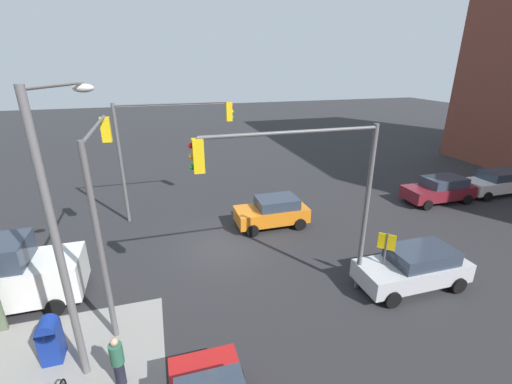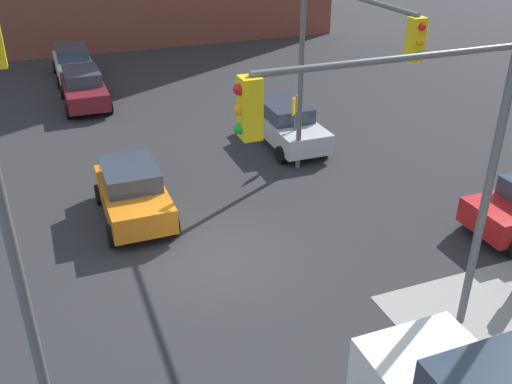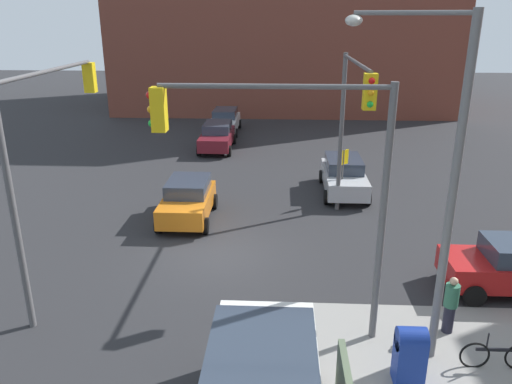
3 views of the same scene
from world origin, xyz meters
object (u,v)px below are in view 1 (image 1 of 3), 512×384
object	(u,v)px
street_lamp_corner	(62,220)
sedan_silver	(414,267)
pedestrian_crossing	(118,361)
traffic_signal_se_corner	(166,136)
traffic_signal_ne_corner	(102,182)
sedan_white	(496,182)
mailbox_blue	(50,339)
coupe_maroon	(439,189)
hatchback_orange	(273,211)
traffic_signal_nw_corner	(306,182)

from	to	relation	value
street_lamp_corner	sedan_silver	distance (m)	12.38
sedan_silver	pedestrian_crossing	world-z (taller)	sedan_silver
traffic_signal_se_corner	pedestrian_crossing	distance (m)	11.85
traffic_signal_ne_corner	sedan_white	world-z (taller)	traffic_signal_ne_corner
traffic_signal_se_corner	sedan_white	size ratio (longest dim) A/B	1.45
mailbox_blue	coupe_maroon	world-z (taller)	coupe_maroon
traffic_signal_ne_corner	sedan_white	bearing A→B (deg)	-169.67
mailbox_blue	sedan_white	world-z (taller)	sedan_white
traffic_signal_ne_corner	sedan_silver	world-z (taller)	traffic_signal_ne_corner
street_lamp_corner	hatchback_orange	bearing A→B (deg)	-138.90
pedestrian_crossing	hatchback_orange	bearing A→B (deg)	166.03
street_lamp_corner	mailbox_blue	size ratio (longest dim) A/B	5.59
traffic_signal_ne_corner	traffic_signal_nw_corner	bearing A→B (deg)	162.03
traffic_signal_nw_corner	sedan_silver	bearing A→B (deg)	173.86
traffic_signal_se_corner	coupe_maroon	xyz separation A→B (m)	(-16.44, 2.62, -3.83)
traffic_signal_se_corner	hatchback_orange	size ratio (longest dim) A/B	1.68
traffic_signal_nw_corner	traffic_signal_se_corner	world-z (taller)	same
sedan_silver	street_lamp_corner	bearing A→B (deg)	2.22
traffic_signal_ne_corner	mailbox_blue	size ratio (longest dim) A/B	4.55
street_lamp_corner	hatchback_orange	xyz separation A→B (m)	(-8.15, -7.11, -3.86)
street_lamp_corner	pedestrian_crossing	bearing A→B (deg)	129.81
traffic_signal_ne_corner	sedan_silver	xyz separation A→B (m)	(-11.18, 2.62, -3.79)
sedan_silver	pedestrian_crossing	bearing A→B (deg)	7.86
traffic_signal_ne_corner	mailbox_blue	bearing A→B (deg)	57.08
traffic_signal_nw_corner	traffic_signal_ne_corner	xyz separation A→B (m)	(6.55, -2.13, -0.04)
sedan_silver	pedestrian_crossing	xyz separation A→B (m)	(10.88, 1.50, -0.02)
traffic_signal_nw_corner	sedan_white	xyz separation A→B (m)	(-17.02, -6.42, -3.84)
pedestrian_crossing	traffic_signal_ne_corner	bearing A→B (deg)	-148.07
traffic_signal_nw_corner	traffic_signal_ne_corner	size ratio (longest dim) A/B	1.00
coupe_maroon	pedestrian_crossing	distance (m)	20.37
traffic_signal_ne_corner	street_lamp_corner	size ratio (longest dim) A/B	0.81
coupe_maroon	sedan_silver	bearing A→B (deg)	41.84
hatchback_orange	sedan_silver	bearing A→B (deg)	118.39
sedan_white	traffic_signal_nw_corner	bearing A→B (deg)	20.67
mailbox_blue	pedestrian_crossing	size ratio (longest dim) A/B	0.89
traffic_signal_nw_corner	mailbox_blue	size ratio (longest dim) A/B	4.55
traffic_signal_ne_corner	mailbox_blue	world-z (taller)	traffic_signal_ne_corner
traffic_signal_se_corner	sedan_silver	distance (m)	13.47
traffic_signal_ne_corner	street_lamp_corner	xyz separation A→B (m)	(0.57, 3.08, 0.07)
traffic_signal_ne_corner	hatchback_orange	size ratio (longest dim) A/B	1.68
traffic_signal_se_corner	hatchback_orange	world-z (taller)	traffic_signal_se_corner
traffic_signal_se_corner	traffic_signal_ne_corner	bearing A→B (deg)	70.55
traffic_signal_se_corner	traffic_signal_nw_corner	bearing A→B (deg)	114.63
traffic_signal_nw_corner	traffic_signal_se_corner	xyz separation A→B (m)	(4.13, -9.00, -0.00)
traffic_signal_nw_corner	hatchback_orange	xyz separation A→B (m)	(-1.03, -6.16, -3.84)
traffic_signal_nw_corner	street_lamp_corner	xyz separation A→B (m)	(7.13, 0.95, 0.02)
coupe_maroon	hatchback_orange	distance (m)	11.29
traffic_signal_se_corner	traffic_signal_ne_corner	size ratio (longest dim) A/B	1.00
sedan_silver	pedestrian_crossing	distance (m)	10.98
traffic_signal_se_corner	pedestrian_crossing	xyz separation A→B (m)	(2.13, 11.00, -3.85)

